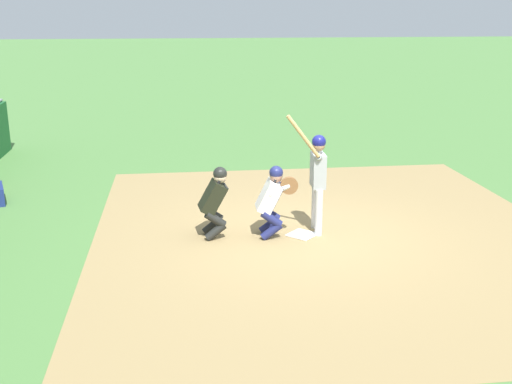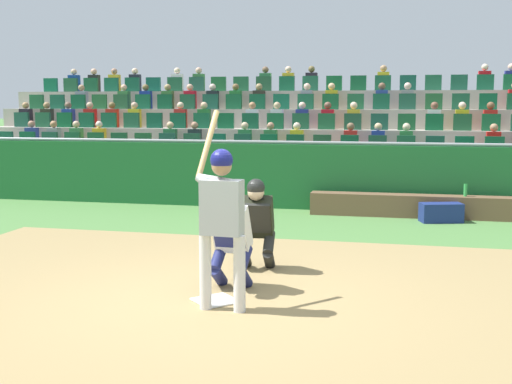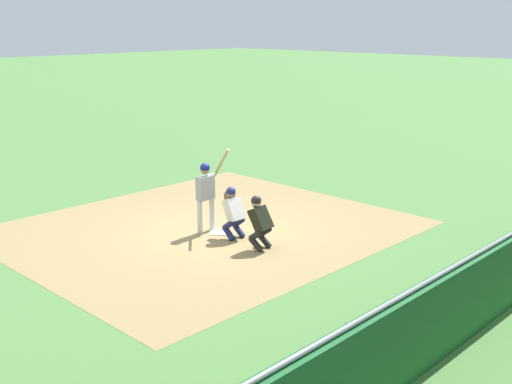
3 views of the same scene
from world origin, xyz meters
TOP-DOWN VIEW (x-y plane):
  - ground_plane at (0.00, 0.00)m, footprint 160.00×160.00m
  - infield_dirt_patch at (0.00, 0.50)m, footprint 9.42×8.31m
  - home_plate_marker at (0.00, 0.00)m, footprint 0.62×0.62m
  - batter_at_plate at (-0.15, 0.28)m, footprint 0.57×0.74m
  - catcher_crouching at (-0.02, -0.53)m, footprint 0.48×0.71m
  - home_plate_umpire at (-0.14, -1.51)m, footprint 0.49×0.52m
  - dugout_wall at (0.00, -6.88)m, footprint 15.98×0.24m
  - dugout_bench at (-2.20, -6.33)m, footprint 4.01×0.40m
  - water_bottle_on_bench at (-3.18, -6.34)m, footprint 0.07×0.07m
  - equipment_duffel_bag at (-2.72, -5.86)m, footprint 0.84×0.56m

SIDE VIEW (x-z plane):
  - ground_plane at x=0.00m, z-range 0.00..0.00m
  - infield_dirt_patch at x=0.00m, z-range 0.00..0.01m
  - home_plate_marker at x=0.00m, z-range 0.01..0.02m
  - equipment_duffel_bag at x=-2.72m, z-range 0.00..0.36m
  - dugout_bench at x=-2.20m, z-range 0.00..0.44m
  - water_bottle_on_bench at x=-3.18m, z-range 0.44..0.68m
  - home_plate_umpire at x=-0.14m, z-range 0.06..1.32m
  - dugout_wall at x=0.00m, z-range -0.03..1.41m
  - catcher_crouching at x=-0.02m, z-range 0.07..1.35m
  - batter_at_plate at x=-0.15m, z-range 0.01..2.16m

